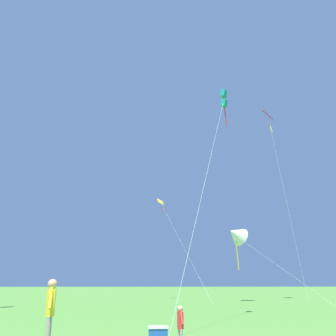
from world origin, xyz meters
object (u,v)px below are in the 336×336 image
at_px(person_with_spool, 50,308).
at_px(kite_yellow_diamond, 163,208).
at_px(person_child_small, 180,324).
at_px(kite_red_high, 269,121).
at_px(kite_teal_box, 224,101).
at_px(picnic_cooler, 158,334).
at_px(kite_white_distant, 236,234).

bearing_deg(person_with_spool, kite_yellow_diamond, 81.79).
bearing_deg(person_child_small, kite_red_high, 64.91).
relative_size(kite_teal_box, person_with_spool, 7.16).
bearing_deg(person_child_small, kite_yellow_diamond, 87.60).
xyz_separation_m(kite_teal_box, person_with_spool, (-6.91, -9.35, -10.91)).
distance_m(person_child_small, picnic_cooler, 1.96).
bearing_deg(kite_white_distant, kite_yellow_diamond, 143.36).
relative_size(kite_red_high, picnic_cooler, 35.79).
xyz_separation_m(kite_red_high, picnic_cooler, (-13.96, -26.91, -19.61)).
relative_size(kite_yellow_diamond, person_child_small, 10.13).
distance_m(kite_red_high, picnic_cooler, 36.10).
height_order(kite_white_distant, kite_yellow_diamond, kite_yellow_diamond).
bearing_deg(kite_teal_box, person_with_spool, -126.49).
height_order(kite_yellow_diamond, person_with_spool, kite_yellow_diamond).
height_order(kite_teal_box, kite_yellow_diamond, kite_teal_box).
bearing_deg(picnic_cooler, kite_white_distant, 70.61).
height_order(kite_yellow_diamond, picnic_cooler, kite_yellow_diamond).
xyz_separation_m(kite_red_high, kite_yellow_diamond, (-12.12, 3.43, -9.82)).
bearing_deg(kite_yellow_diamond, kite_white_distant, -36.64).
bearing_deg(kite_white_distant, person_child_small, -107.21).
distance_m(kite_teal_box, person_child_small, 15.08).
height_order(kite_white_distant, kite_red_high, kite_red_high).
height_order(kite_white_distant, picnic_cooler, kite_white_distant).
bearing_deg(kite_teal_box, kite_red_high, 63.13).
xyz_separation_m(kite_red_high, person_with_spool, (-16.77, -28.80, -18.76)).
bearing_deg(kite_teal_box, person_child_small, -111.21).
bearing_deg(kite_yellow_diamond, person_child_small, -92.40).
relative_size(kite_yellow_diamond, picnic_cooler, 18.85).
height_order(kite_red_high, kite_yellow_diamond, kite_red_high).
bearing_deg(picnic_cooler, kite_teal_box, 61.19).
distance_m(kite_white_distant, person_child_small, 28.82).
distance_m(kite_white_distant, kite_red_high, 14.48).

